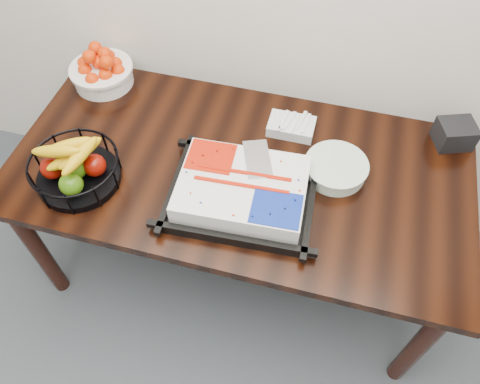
% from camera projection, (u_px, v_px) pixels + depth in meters
% --- Properties ---
extents(table, '(1.80, 0.90, 0.75)m').
position_uv_depth(table, '(239.00, 181.00, 1.90)').
color(table, black).
rests_on(table, ground).
extents(cake_tray, '(0.55, 0.44, 0.11)m').
position_uv_depth(cake_tray, '(242.00, 191.00, 1.70)').
color(cake_tray, black).
rests_on(cake_tray, table).
extents(tangerine_bowl, '(0.28, 0.28, 0.18)m').
position_uv_depth(tangerine_bowl, '(101.00, 69.00, 2.07)').
color(tangerine_bowl, white).
rests_on(tangerine_bowl, table).
extents(fruit_basket, '(0.33, 0.33, 0.18)m').
position_uv_depth(fruit_basket, '(75.00, 168.00, 1.73)').
color(fruit_basket, black).
rests_on(fruit_basket, table).
extents(plate_stack, '(0.24, 0.24, 0.06)m').
position_uv_depth(plate_stack, '(336.00, 168.00, 1.79)').
color(plate_stack, white).
rests_on(plate_stack, table).
extents(fork_bag, '(0.19, 0.12, 0.06)m').
position_uv_depth(fork_bag, '(291.00, 126.00, 1.93)').
color(fork_bag, silver).
rests_on(fork_bag, table).
extents(napkin_box, '(0.17, 0.16, 0.10)m').
position_uv_depth(napkin_box, '(455.00, 134.00, 1.87)').
color(napkin_box, black).
rests_on(napkin_box, table).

